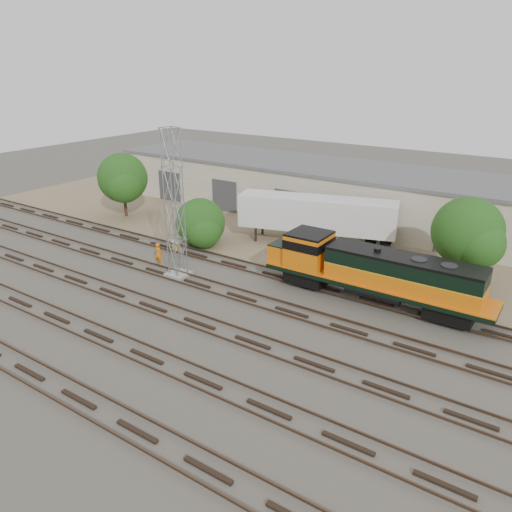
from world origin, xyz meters
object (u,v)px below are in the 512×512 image
Objects in this scene: locomotive at (371,271)px; worker at (158,254)px; signal_tower at (174,207)px; semi_trailer at (320,215)px.

locomotive reaches higher than worker.
worker is at bearing 164.86° from signal_tower.
locomotive is at bearing -61.93° from semi_trailer.
locomotive is 8.58× the size of worker.
semi_trailer is (5.72, 12.23, -2.69)m from signal_tower.
locomotive is 1.12× the size of semi_trailer.
locomotive is 1.42× the size of signal_tower.
worker is at bearing -142.58° from semi_trailer.
worker is at bearing -169.00° from locomotive.
semi_trailer is (-8.06, 8.27, 0.48)m from locomotive.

